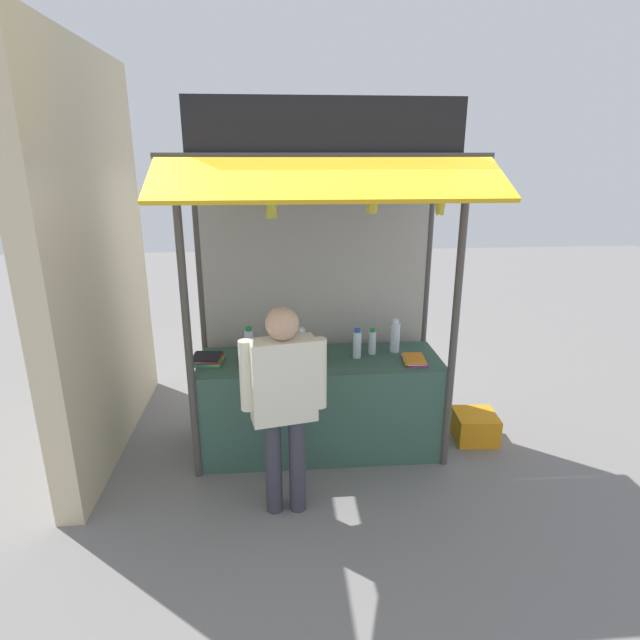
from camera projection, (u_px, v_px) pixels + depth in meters
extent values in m
plane|color=slate|center=(320.00, 446.00, 4.65)|extent=(20.00, 20.00, 0.00)
cube|color=#385B4C|center=(320.00, 404.00, 4.52)|extent=(2.06, 0.71, 0.85)
cylinder|color=#4C4742|center=(187.00, 333.00, 3.86)|extent=(0.06, 0.06, 2.49)
cylinder|color=#4C4742|center=(455.00, 325.00, 4.02)|extent=(0.06, 0.06, 2.49)
cylinder|color=#4C4742|center=(202.00, 302.00, 4.65)|extent=(0.06, 0.06, 2.49)
cylinder|color=#4C4742|center=(426.00, 297.00, 4.81)|extent=(0.06, 0.06, 2.49)
cube|color=#B7B2A8|center=(316.00, 302.00, 4.73)|extent=(2.02, 0.04, 2.44)
cube|color=#3F3F44|center=(320.00, 156.00, 3.85)|extent=(2.26, 1.03, 0.04)
cube|color=gold|center=(331.00, 179.00, 3.17)|extent=(2.22, 0.51, 0.26)
cube|color=black|center=(326.00, 124.00, 3.35)|extent=(1.85, 0.04, 0.35)
cylinder|color=#59544C|center=(326.00, 171.00, 3.49)|extent=(1.96, 0.02, 0.02)
cylinder|color=silver|center=(302.00, 346.00, 4.35)|extent=(0.08, 0.08, 0.25)
cylinder|color=white|center=(302.00, 329.00, 4.30)|extent=(0.05, 0.05, 0.03)
cylinder|color=silver|center=(395.00, 337.00, 4.52)|extent=(0.08, 0.08, 0.26)
cylinder|color=white|center=(396.00, 321.00, 4.48)|extent=(0.05, 0.05, 0.04)
cylinder|color=silver|center=(357.00, 345.00, 4.40)|extent=(0.07, 0.07, 0.23)
cylinder|color=blue|center=(357.00, 330.00, 4.36)|extent=(0.05, 0.05, 0.03)
cylinder|color=silver|center=(249.00, 344.00, 4.41)|extent=(0.08, 0.08, 0.24)
cylinder|color=#198C33|center=(249.00, 329.00, 4.37)|extent=(0.05, 0.05, 0.03)
cylinder|color=silver|center=(372.00, 343.00, 4.48)|extent=(0.07, 0.07, 0.20)
cylinder|color=#198C33|center=(373.00, 330.00, 4.45)|extent=(0.04, 0.04, 0.03)
cube|color=blue|center=(253.00, 363.00, 4.29)|extent=(0.21, 0.24, 0.01)
cube|color=orange|center=(252.00, 362.00, 4.28)|extent=(0.21, 0.24, 0.01)
cube|color=purple|center=(254.00, 361.00, 4.28)|extent=(0.22, 0.24, 0.01)
cube|color=purple|center=(254.00, 360.00, 4.28)|extent=(0.23, 0.25, 0.01)
cube|color=blue|center=(254.00, 360.00, 4.27)|extent=(0.22, 0.24, 0.01)
cube|color=purple|center=(415.00, 361.00, 4.33)|extent=(0.18, 0.26, 0.01)
cube|color=yellow|center=(413.00, 360.00, 4.34)|extent=(0.19, 0.27, 0.01)
cube|color=white|center=(414.00, 359.00, 4.33)|extent=(0.17, 0.26, 0.01)
cube|color=orange|center=(415.00, 358.00, 4.32)|extent=(0.19, 0.27, 0.01)
cube|color=green|center=(208.00, 362.00, 4.31)|extent=(0.25, 0.25, 0.01)
cube|color=yellow|center=(209.00, 360.00, 4.31)|extent=(0.25, 0.25, 0.01)
cube|color=blue|center=(207.00, 359.00, 4.30)|extent=(0.23, 0.23, 0.01)
cube|color=red|center=(209.00, 358.00, 4.31)|extent=(0.24, 0.23, 0.01)
cube|color=green|center=(208.00, 357.00, 4.31)|extent=(0.24, 0.24, 0.01)
cube|color=black|center=(207.00, 356.00, 4.31)|extent=(0.25, 0.25, 0.01)
cylinder|color=#332D23|center=(270.00, 184.00, 3.48)|extent=(0.01, 0.01, 0.13)
cylinder|color=olive|center=(271.00, 196.00, 3.51)|extent=(0.04, 0.04, 0.04)
ellipsoid|color=#D3D33E|center=(275.00, 208.00, 3.54)|extent=(0.03, 0.08, 0.15)
ellipsoid|color=#D3D33E|center=(273.00, 208.00, 3.55)|extent=(0.06, 0.06, 0.15)
ellipsoid|color=#D3D33E|center=(271.00, 208.00, 3.56)|extent=(0.08, 0.03, 0.15)
ellipsoid|color=#D3D33E|center=(269.00, 208.00, 3.55)|extent=(0.06, 0.06, 0.15)
ellipsoid|color=#D3D33E|center=(269.00, 209.00, 3.53)|extent=(0.03, 0.06, 0.15)
ellipsoid|color=#D3D33E|center=(269.00, 209.00, 3.52)|extent=(0.05, 0.06, 0.15)
ellipsoid|color=#D3D33E|center=(271.00, 209.00, 3.51)|extent=(0.07, 0.03, 0.15)
ellipsoid|color=#D3D33E|center=(274.00, 208.00, 3.52)|extent=(0.06, 0.07, 0.15)
cylinder|color=#332D23|center=(442.00, 183.00, 3.57)|extent=(0.01, 0.01, 0.13)
cylinder|color=olive|center=(441.00, 195.00, 3.60)|extent=(0.04, 0.04, 0.04)
ellipsoid|color=gold|center=(442.00, 206.00, 3.63)|extent=(0.04, 0.07, 0.14)
ellipsoid|color=gold|center=(440.00, 206.00, 3.64)|extent=(0.07, 0.05, 0.14)
ellipsoid|color=gold|center=(438.00, 206.00, 3.63)|extent=(0.05, 0.06, 0.14)
ellipsoid|color=gold|center=(438.00, 206.00, 3.60)|extent=(0.07, 0.07, 0.14)
ellipsoid|color=gold|center=(441.00, 206.00, 3.61)|extent=(0.07, 0.05, 0.14)
cylinder|color=#332D23|center=(373.00, 182.00, 3.53)|extent=(0.01, 0.01, 0.11)
cylinder|color=olive|center=(373.00, 193.00, 3.56)|extent=(0.04, 0.04, 0.04)
ellipsoid|color=yellow|center=(376.00, 204.00, 3.58)|extent=(0.03, 0.08, 0.14)
ellipsoid|color=yellow|center=(374.00, 204.00, 3.59)|extent=(0.05, 0.05, 0.14)
ellipsoid|color=yellow|center=(372.00, 204.00, 3.60)|extent=(0.06, 0.04, 0.14)
ellipsoid|color=yellow|center=(371.00, 204.00, 3.59)|extent=(0.06, 0.05, 0.14)
ellipsoid|color=yellow|center=(369.00, 204.00, 3.59)|extent=(0.05, 0.07, 0.14)
ellipsoid|color=yellow|center=(370.00, 204.00, 3.57)|extent=(0.04, 0.06, 0.14)
ellipsoid|color=yellow|center=(372.00, 204.00, 3.57)|extent=(0.05, 0.04, 0.14)
ellipsoid|color=yellow|center=(373.00, 204.00, 3.56)|extent=(0.06, 0.03, 0.14)
ellipsoid|color=yellow|center=(375.00, 204.00, 3.57)|extent=(0.05, 0.06, 0.14)
cylinder|color=#383842|center=(274.00, 466.00, 3.71)|extent=(0.12, 0.12, 0.75)
cylinder|color=#383842|center=(297.00, 465.00, 3.73)|extent=(0.12, 0.12, 0.75)
cube|color=#EAE5C6|center=(283.00, 380.00, 3.52)|extent=(0.47, 0.27, 0.59)
cylinder|color=#EAE5C6|center=(246.00, 376.00, 3.48)|extent=(0.10, 0.10, 0.50)
cylinder|color=#EAE5C6|center=(320.00, 373.00, 3.52)|extent=(0.10, 0.10, 0.50)
sphere|color=tan|center=(282.00, 324.00, 3.39)|extent=(0.22, 0.22, 0.22)
cube|color=orange|center=(475.00, 426.00, 4.74)|extent=(0.39, 0.39, 0.26)
cube|color=beige|center=(95.00, 261.00, 4.28)|extent=(0.20, 2.40, 3.34)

